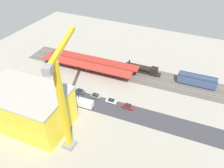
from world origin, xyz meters
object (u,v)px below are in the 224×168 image
at_px(parked_car_0, 128,106).
at_px(street_tree_2, 56,93).
at_px(box_truck_1, 36,90).
at_px(street_tree_1, 32,83).
at_px(parked_car_1, 111,101).
at_px(traffic_light, 79,98).
at_px(locomotive, 143,69).
at_px(parked_car_2, 96,96).
at_px(platform_canopy_far, 93,59).
at_px(tower_crane, 63,96).
at_px(passenger_coach, 197,80).
at_px(parked_car_3, 80,91).
at_px(box_truck_0, 81,103).
at_px(street_tree_0, 54,90).
at_px(construction_building, 28,108).
at_px(street_tree_3, 34,85).
at_px(platform_canopy_near, 85,65).

relative_size(parked_car_0, street_tree_2, 0.58).
xyz_separation_m(box_truck_1, street_tree_1, (0.17, 0.97, 4.06)).
distance_m(parked_car_1, traffic_light, 13.37).
distance_m(locomotive, parked_car_2, 28.51).
distance_m(platform_canopy_far, street_tree_2, 30.03).
xyz_separation_m(tower_crane, traffic_light, (6.12, -15.47, -14.97)).
distance_m(locomotive, passenger_coach, 24.55).
distance_m(tower_crane, street_tree_2, 25.85).
xyz_separation_m(parked_car_2, street_tree_1, (24.36, 8.81, 4.83)).
distance_m(tower_crane, street_tree_1, 34.05).
xyz_separation_m(parked_car_3, street_tree_2, (4.96, 8.86, 4.06)).
bearing_deg(box_truck_0, street_tree_0, 2.86).
distance_m(construction_building, box_truck_0, 20.01).
height_order(street_tree_0, street_tree_3, street_tree_3).
bearing_deg(platform_canopy_far, street_tree_0, 85.06).
bearing_deg(box_truck_1, locomotive, -136.87).
height_order(tower_crane, box_truck_0, tower_crane).
bearing_deg(box_truck_0, parked_car_3, -53.93).
bearing_deg(construction_building, street_tree_1, -55.63).
height_order(parked_car_2, street_tree_2, street_tree_2).
bearing_deg(parked_car_2, street_tree_2, 35.66).
height_order(platform_canopy_near, street_tree_1, street_tree_1).
relative_size(parked_car_2, traffic_light, 0.61).
bearing_deg(street_tree_1, parked_car_0, -167.63).
relative_size(locomotive, parked_car_3, 3.95).
bearing_deg(platform_canopy_near, construction_building, 87.74).
distance_m(locomotive, construction_building, 54.85).
distance_m(box_truck_1, street_tree_0, 9.64).
distance_m(street_tree_0, street_tree_2, 3.00).
xyz_separation_m(construction_building, tower_crane, (-17.62, 1.39, 12.65)).
xyz_separation_m(passenger_coach, tower_crane, (33.31, 49.19, 16.62)).
bearing_deg(parked_car_2, street_tree_1, 19.89).
relative_size(platform_canopy_far, parked_car_2, 10.61).
distance_m(platform_canopy_near, street_tree_0, 21.95).
relative_size(parked_car_0, tower_crane, 0.13).
xyz_separation_m(parked_car_1, street_tree_1, (31.49, 8.66, 4.92)).
distance_m(platform_canopy_far, locomotive, 24.90).
distance_m(parked_car_1, street_tree_2, 21.91).
xyz_separation_m(platform_canopy_near, box_truck_0, (-10.39, 21.26, -2.47)).
bearing_deg(platform_canopy_near, box_truck_1, 63.69).
height_order(construction_building, traffic_light, construction_building).
bearing_deg(platform_canopy_near, tower_crane, 113.15).
xyz_separation_m(platform_canopy_near, street_tree_1, (11.24, 23.36, 1.56)).
xyz_separation_m(box_truck_0, box_truck_1, (21.46, 1.13, -0.03)).
xyz_separation_m(locomotive, box_truck_1, (36.03, 33.75, -0.31)).
bearing_deg(parked_car_1, street_tree_0, 17.98).
height_order(tower_crane, street_tree_3, tower_crane).
bearing_deg(parked_car_0, passenger_coach, -130.05).
xyz_separation_m(parked_car_3, box_truck_0, (-4.81, 6.60, 0.82)).
bearing_deg(street_tree_0, locomotive, -128.89).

